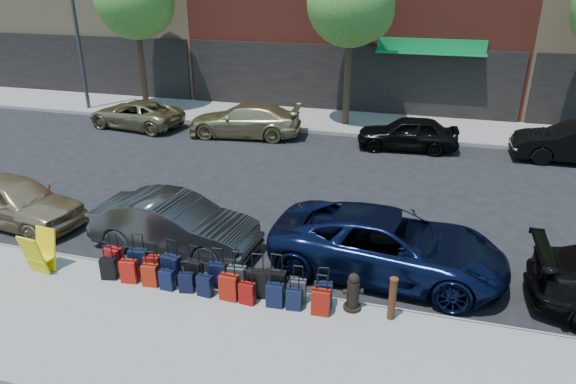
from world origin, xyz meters
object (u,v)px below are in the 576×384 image
(car_near_1, at_px, (175,224))
(car_far_2, at_px, (408,133))
(tree_left, at_px, (137,1))
(car_far_0, at_px, (135,114))
(suitcase_front_5, at_px, (218,275))
(bollard, at_px, (392,298))
(car_near_0, at_px, (15,201))
(tree_center, at_px, (354,5))
(display_rack, at_px, (40,252))
(streetlight, at_px, (78,17))
(car_far_1, at_px, (245,120))
(car_near_2, at_px, (388,245))
(fire_hydrant, at_px, (353,293))

(car_near_1, distance_m, car_far_2, 11.37)
(tree_left, distance_m, car_far_0, 5.62)
(suitcase_front_5, bearing_deg, bollard, -7.57)
(car_near_0, distance_m, car_far_2, 14.40)
(tree_center, xyz_separation_m, suitcase_front_5, (-0.57, -14.25, -4.96))
(tree_center, relative_size, display_rack, 7.07)
(display_rack, bearing_deg, tree_center, 77.73)
(suitcase_front_5, bearing_deg, streetlight, 127.29)
(suitcase_front_5, relative_size, car_far_1, 0.20)
(car_near_0, relative_size, car_far_1, 0.85)
(car_near_0, bearing_deg, car_far_0, 19.29)
(display_rack, distance_m, car_near_2, 8.26)
(display_rack, bearing_deg, suitcase_front_5, 12.85)
(fire_hydrant, relative_size, car_near_0, 0.20)
(streetlight, xyz_separation_m, suitcase_front_5, (12.87, -13.55, -4.21))
(car_far_1, distance_m, car_far_2, 7.04)
(car_far_1, relative_size, car_far_2, 1.23)
(tree_center, xyz_separation_m, car_near_2, (3.02, -12.35, -4.64))
(display_rack, relative_size, car_near_0, 0.24)
(car_near_2, bearing_deg, suitcase_front_5, 121.55)
(bollard, distance_m, car_near_1, 5.98)
(tree_left, relative_size, car_near_2, 1.31)
(streetlight, distance_m, car_far_1, 10.26)
(suitcase_front_5, distance_m, car_far_0, 14.57)
(tree_center, distance_m, suitcase_front_5, 15.10)
(car_far_0, xyz_separation_m, car_far_2, (12.42, 0.17, 0.06))
(car_far_2, bearing_deg, fire_hydrant, -6.18)
(car_near_1, bearing_deg, car_near_0, 92.27)
(car_near_2, distance_m, car_far_0, 15.80)
(tree_center, distance_m, car_far_2, 6.11)
(car_near_1, relative_size, car_far_2, 1.10)
(suitcase_front_5, relative_size, car_near_0, 0.23)
(fire_hydrant, bearing_deg, car_far_1, 99.68)
(car_far_2, bearing_deg, tree_center, -136.91)
(tree_center, bearing_deg, suitcase_front_5, -92.28)
(suitcase_front_5, bearing_deg, tree_left, 118.63)
(car_near_1, distance_m, car_far_1, 10.15)
(car_far_1, bearing_deg, fire_hydrant, 23.50)
(streetlight, distance_m, car_far_0, 5.98)
(car_near_2, height_order, car_far_2, car_near_2)
(streetlight, xyz_separation_m, display_rack, (8.56, -14.07, -4.00))
(tree_left, height_order, car_far_2, tree_left)
(car_far_2, bearing_deg, car_near_2, -3.48)
(display_rack, distance_m, car_far_1, 12.09)
(bollard, height_order, car_near_1, car_near_1)
(car_near_2, bearing_deg, display_rack, 110.65)
(tree_center, distance_m, fire_hydrant, 15.24)
(car_near_0, bearing_deg, tree_center, -23.32)
(car_near_0, distance_m, car_far_0, 9.99)
(display_rack, xyz_separation_m, car_near_0, (-2.66, 2.19, 0.06))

